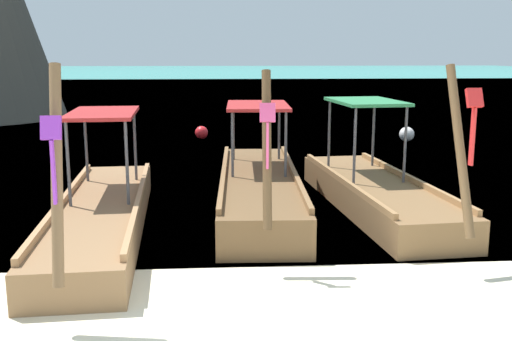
% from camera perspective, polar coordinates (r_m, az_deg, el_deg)
% --- Properties ---
extents(sea_water, '(120.00, 120.00, 0.00)m').
position_cam_1_polar(sea_water, '(67.68, -3.26, 8.87)').
color(sea_water, '#2DB29E').
rests_on(sea_water, ground).
extents(longtail_boat_violet_ribbon, '(1.67, 6.71, 2.76)m').
position_cam_1_polar(longtail_boat_violet_ribbon, '(9.88, -14.61, -3.98)').
color(longtail_boat_violet_ribbon, olive).
rests_on(longtail_boat_violet_ribbon, ground).
extents(longtail_boat_pink_ribbon, '(1.62, 6.62, 2.64)m').
position_cam_1_polar(longtail_boat_pink_ribbon, '(11.14, 0.27, -1.67)').
color(longtail_boat_pink_ribbon, brown).
rests_on(longtail_boat_pink_ribbon, ground).
extents(longtail_boat_red_ribbon, '(1.85, 6.27, 2.71)m').
position_cam_1_polar(longtail_boat_red_ribbon, '(11.17, 11.41, -1.99)').
color(longtail_boat_red_ribbon, brown).
rests_on(longtail_boat_red_ribbon, ground).
extents(mooring_buoy_near, '(0.43, 0.43, 0.43)m').
position_cam_1_polar(mooring_buoy_near, '(19.95, -5.26, 3.65)').
color(mooring_buoy_near, red).
rests_on(mooring_buoy_near, sea_water).
extents(mooring_buoy_far, '(0.48, 0.48, 0.48)m').
position_cam_1_polar(mooring_buoy_far, '(19.91, 14.28, 3.40)').
color(mooring_buoy_far, white).
rests_on(mooring_buoy_far, sea_water).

